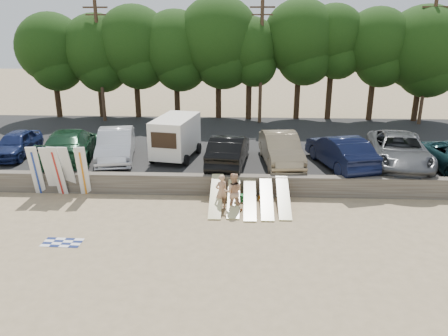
{
  "coord_description": "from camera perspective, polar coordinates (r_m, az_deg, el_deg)",
  "views": [
    {
      "loc": [
        0.78,
        -16.9,
        8.12
      ],
      "look_at": [
        -0.13,
        3.0,
        1.36
      ],
      "focal_mm": 35.0,
      "sensor_mm": 36.0,
      "label": 1
    }
  ],
  "objects": [
    {
      "name": "ground",
      "position": [
        18.76,
        -0.03,
        -6.9
      ],
      "size": [
        120.0,
        120.0,
        0.0
      ],
      "primitive_type": "plane",
      "color": "tan",
      "rests_on": "ground"
    },
    {
      "name": "seawall",
      "position": [
        21.32,
        0.34,
        -2.2
      ],
      "size": [
        44.0,
        0.5,
        1.0
      ],
      "primitive_type": "cube",
      "color": "#6B6356",
      "rests_on": "ground"
    },
    {
      "name": "parking_lot",
      "position": [
        28.49,
        0.95,
        2.91
      ],
      "size": [
        44.0,
        14.5,
        0.7
      ],
      "primitive_type": "cube",
      "color": "#282828",
      "rests_on": "ground"
    },
    {
      "name": "treeline",
      "position": [
        34.41,
        1.48,
        15.9
      ],
      "size": [
        33.94,
        6.76,
        9.28
      ],
      "color": "#382616",
      "rests_on": "parking_lot"
    },
    {
      "name": "utility_poles",
      "position": [
        33.03,
        4.87,
        14.0
      ],
      "size": [
        25.8,
        0.26,
        9.0
      ],
      "color": "#473321",
      "rests_on": "parking_lot"
    },
    {
      "name": "box_trailer",
      "position": [
        24.56,
        -6.34,
        4.24
      ],
      "size": [
        2.63,
        3.96,
        2.35
      ],
      "rotation": [
        0.0,
        0.0,
        -0.18
      ],
      "color": "white",
      "rests_on": "parking_lot"
    },
    {
      "name": "car_0",
      "position": [
        27.62,
        -25.49,
        2.86
      ],
      "size": [
        1.88,
        4.32,
        1.45
      ],
      "primitive_type": "imported",
      "rotation": [
        0.0,
        0.0,
        0.04
      ],
      "color": "#16214E",
      "rests_on": "parking_lot"
    },
    {
      "name": "car_1",
      "position": [
        25.62,
        -19.44,
        2.89
      ],
      "size": [
        3.55,
        6.49,
        1.78
      ],
      "primitive_type": "imported",
      "rotation": [
        0.0,
        0.0,
        3.32
      ],
      "color": "#133520",
      "rests_on": "parking_lot"
    },
    {
      "name": "car_2",
      "position": [
        24.97,
        -13.93,
        2.95
      ],
      "size": [
        2.81,
        5.48,
        1.72
      ],
      "primitive_type": "imported",
      "rotation": [
        0.0,
        0.0,
        0.2
      ],
      "color": "#B5B6BB",
      "rests_on": "parking_lot"
    },
    {
      "name": "car_3",
      "position": [
        23.31,
        0.6,
        2.32
      ],
      "size": [
        2.28,
        5.21,
        1.66
      ],
      "primitive_type": "imported",
      "rotation": [
        0.0,
        0.0,
        3.04
      ],
      "color": "black",
      "rests_on": "parking_lot"
    },
    {
      "name": "car_4",
      "position": [
        23.68,
        7.44,
        2.46
      ],
      "size": [
        2.28,
        5.27,
        1.69
      ],
      "primitive_type": "imported",
      "rotation": [
        0.0,
        0.0,
        0.1
      ],
      "color": "#847254",
      "rests_on": "parking_lot"
    },
    {
      "name": "car_5",
      "position": [
        23.82,
        14.94,
        2.1
      ],
      "size": [
        3.11,
        5.51,
        1.72
      ],
      "primitive_type": "imported",
      "rotation": [
        0.0,
        0.0,
        3.41
      ],
      "color": "black",
      "rests_on": "parking_lot"
    },
    {
      "name": "car_6",
      "position": [
        24.99,
        21.89,
        2.16
      ],
      "size": [
        3.82,
        6.6,
        1.73
      ],
      "primitive_type": "imported",
      "rotation": [
        0.0,
        0.0,
        -0.16
      ],
      "color": "#4A4D4F",
      "rests_on": "parking_lot"
    },
    {
      "name": "surfboard_upright_0",
      "position": [
        22.83,
        -23.35,
        -0.31
      ],
      "size": [
        0.6,
        0.75,
        2.54
      ],
      "primitive_type": "cube",
      "rotation": [
        0.24,
        0.0,
        0.15
      ],
      "color": "white",
      "rests_on": "ground"
    },
    {
      "name": "surfboard_upright_1",
      "position": [
        22.61,
        -21.82,
        -0.32
      ],
      "size": [
        0.51,
        0.78,
        2.52
      ],
      "primitive_type": "cube",
      "rotation": [
        0.28,
        0.0,
        0.01
      ],
      "color": "white",
      "rests_on": "ground"
    },
    {
      "name": "surfboard_upright_2",
      "position": [
        22.36,
        -20.93,
        -0.37
      ],
      "size": [
        0.59,
        0.69,
        2.55
      ],
      "primitive_type": "cube",
      "rotation": [
        0.22,
        0.0,
        -0.15
      ],
      "color": "white",
      "rests_on": "ground"
    },
    {
      "name": "surfboard_upright_3",
      "position": [
        22.32,
        -19.71,
        -0.29
      ],
      "size": [
        0.57,
        0.79,
        2.52
      ],
      "primitive_type": "cube",
      "rotation": [
        0.27,
        0.0,
        -0.1
      ],
      "color": "white",
      "rests_on": "ground"
    },
    {
      "name": "surfboard_upright_4",
      "position": [
        21.94,
        -17.96,
        -0.39
      ],
      "size": [
        0.59,
        0.71,
        2.55
      ],
      "primitive_type": "cube",
      "rotation": [
        0.22,
        0.0,
        0.16
      ],
      "color": "white",
      "rests_on": "ground"
    },
    {
      "name": "surfboard_low_0",
      "position": [
        19.86,
        -1.03,
        -3.64
      ],
      "size": [
        0.56,
        2.83,
        1.12
      ],
      "primitive_type": "cube",
      "rotation": [
        0.36,
        0.0,
        0.0
      ],
      "color": "#D5CB86",
      "rests_on": "ground"
    },
    {
      "name": "surfboard_low_1",
      "position": [
        19.96,
        1.27,
        -3.8
      ],
      "size": [
        0.56,
        2.89,
        0.94
      ],
      "primitive_type": "cube",
      "rotation": [
        0.29,
        0.0,
        0.0
      ],
      "color": "#D5CB86",
      "rests_on": "ground"
    },
    {
      "name": "surfboard_low_2",
      "position": [
        19.79,
        3.39,
        -4.15
      ],
      "size": [
        0.56,
        2.91,
        0.87
      ],
      "primitive_type": "cube",
      "rotation": [
        0.27,
        0.0,
        0.0
      ],
      "color": "#D5CB86",
      "rests_on": "ground"
    },
    {
      "name": "surfboard_low_3",
      "position": [
        19.85,
        5.58,
        -3.96
      ],
      "size": [
        0.56,
        2.88,
        0.98
      ],
      "primitive_type": "cube",
      "rotation": [
        0.31,
        0.0,
        0.0
      ],
      "color": "#D5CB86",
      "rests_on": "ground"
    },
    {
      "name": "surfboard_low_4",
      "position": [
        19.98,
        7.77,
        -3.81
      ],
      "size": [
        0.56,
        2.86,
        1.03
      ],
      "primitive_type": "cube",
      "rotation": [
        0.33,
        0.0,
        0.0
      ],
      "color": "#D5CB86",
      "rests_on": "ground"
    },
    {
      "name": "beachgoer_a",
      "position": [
        19.71,
        -0.37,
        -3.07
      ],
      "size": [
        0.69,
        0.63,
        1.59
      ],
      "primitive_type": "imported",
      "rotation": [
        0.0,
        0.0,
        3.69
      ],
      "color": "tan",
      "rests_on": "ground"
    },
    {
      "name": "beachgoer_b",
      "position": [
        19.41,
        1.2,
        -3.14
      ],
      "size": [
        0.88,
        0.69,
        1.77
      ],
      "primitive_type": "imported",
      "rotation": [
        0.0,
        0.0,
        3.17
      ],
      "color": "tan",
      "rests_on": "ground"
    },
    {
      "name": "cooler",
      "position": [
        20.68,
        2.24,
        -3.91
      ],
      "size": [
        0.46,
        0.42,
        0.32
      ],
      "primitive_type": "cube",
      "rotation": [
        0.0,
        0.0,
        -0.38
      ],
      "color": "#25893D",
      "rests_on": "ground"
    },
    {
      "name": "gear_bag",
      "position": [
        20.91,
        4.96,
        -3.85
      ],
      "size": [
        0.35,
        0.31,
        0.22
      ],
      "primitive_type": "cube",
      "rotation": [
        0.0,
        0.0,
        -0.24
      ],
      "color": "orange",
      "rests_on": "ground"
    },
    {
      "name": "beach_towel",
      "position": [
        18.14,
        -20.37,
        -9.11
      ],
      "size": [
        1.54,
        1.54,
        0.0
      ],
      "primitive_type": "plane",
      "rotation": [
        0.0,
        0.0,
        -0.03
      ],
      "color": "white",
      "rests_on": "ground"
    }
  ]
}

